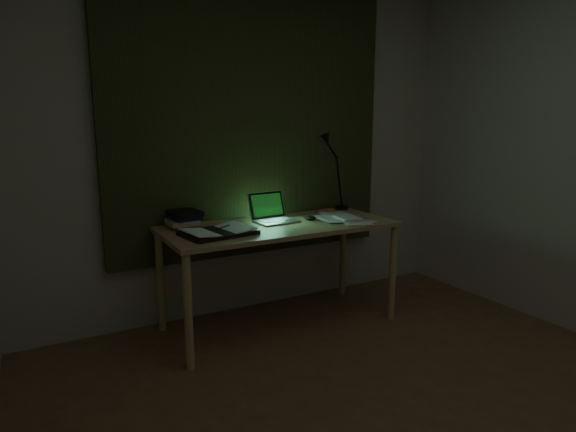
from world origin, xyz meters
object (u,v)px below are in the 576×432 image
Objects in this scene: open_textbook at (218,232)px; book_stack at (183,219)px; loose_papers at (341,219)px; desk_lamp at (343,173)px; laptop at (276,208)px; desk at (280,275)px.

open_textbook is 0.34m from book_stack.
desk_lamp is at bearing 53.53° from loose_papers.
open_textbook is 1.32× the size of loose_papers.
desk_lamp reaches higher than laptop.
book_stack is (-0.63, 0.15, -0.04)m from laptop.
desk is 4.92× the size of loose_papers.
desk is 7.23× the size of book_stack.
open_textbook is 1.30m from desk_lamp.
book_stack is at bearing -179.21° from desk_lamp.
laptop is (0.01, 0.07, 0.47)m from desk.
desk_lamp reaches higher than loose_papers.
open_textbook is at bearing -164.98° from desk_lamp.
book_stack is (-0.62, 0.22, 0.43)m from desk.
desk_lamp is (1.35, 0.06, 0.23)m from book_stack.
laptop is at bearing -13.57° from book_stack.
loose_papers is at bearing -128.29° from desk_lamp.
desk is 0.78m from book_stack.
laptop reaches higher than open_textbook.
book_stack is 1.12m from loose_papers.
book_stack is at bearing 160.15° from desk.
desk is at bearing -105.63° from laptop.
loose_papers is at bearing -24.37° from laptop.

